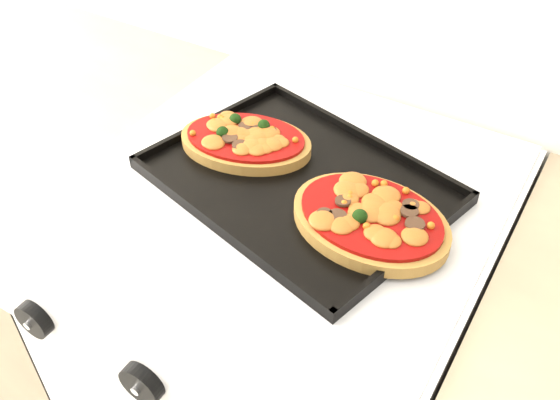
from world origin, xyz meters
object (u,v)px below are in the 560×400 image
Objects in this scene: baking_tray at (298,179)px; pizza_right at (371,218)px; pizza_left at (246,140)px; stove at (285,368)px.

pizza_right is at bearing -0.65° from baking_tray.
baking_tray is 1.87× the size of pizza_right.
pizza_left is at bearing -179.32° from baking_tray.
stove is at bearing 171.00° from pizza_right.
pizza_left is 0.24m from pizza_right.
baking_tray is 0.11m from pizza_left.
stove is 0.49m from pizza_left.
baking_tray reaches higher than stove.
pizza_left is at bearing 157.80° from stove.
pizza_left is (-0.10, 0.04, 0.48)m from stove.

